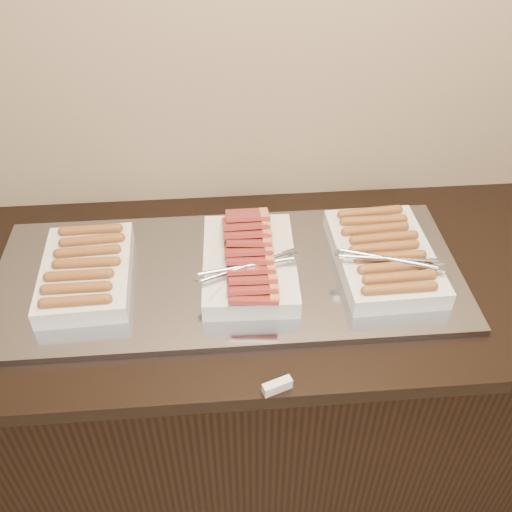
{
  "coord_description": "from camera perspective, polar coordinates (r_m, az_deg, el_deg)",
  "views": [
    {
      "loc": [
        -0.04,
        1.04,
        1.91
      ],
      "look_at": [
        0.04,
        2.13,
        0.97
      ],
      "focal_mm": 40.0,
      "sensor_mm": 36.0,
      "label": 1
    }
  ],
  "objects": [
    {
      "name": "counter",
      "position": [
        1.82,
        -1.39,
        -12.48
      ],
      "size": [
        2.06,
        0.76,
        0.9
      ],
      "color": "black",
      "rests_on": "ground"
    },
    {
      "name": "warming_tray",
      "position": [
        1.48,
        -2.79,
        -1.9
      ],
      "size": [
        1.2,
        0.5,
        0.02
      ],
      "primitive_type": "cube",
      "color": "#9799A5",
      "rests_on": "counter"
    },
    {
      "name": "dish_left",
      "position": [
        1.49,
        -16.62,
        -1.44
      ],
      "size": [
        0.23,
        0.33,
        0.07
      ],
      "rotation": [
        0.0,
        0.0,
        0.04
      ],
      "color": "silver",
      "rests_on": "warming_tray"
    },
    {
      "name": "dish_center",
      "position": [
        1.45,
        -0.7,
        -0.58
      ],
      "size": [
        0.27,
        0.37,
        0.1
      ],
      "rotation": [
        0.0,
        0.0,
        -0.04
      ],
      "color": "silver",
      "rests_on": "warming_tray"
    },
    {
      "name": "dish_right",
      "position": [
        1.51,
        12.67,
        0.09
      ],
      "size": [
        0.27,
        0.37,
        0.08
      ],
      "rotation": [
        0.0,
        0.0,
        0.03
      ],
      "color": "silver",
      "rests_on": "warming_tray"
    },
    {
      "name": "label_holder",
      "position": [
        1.24,
        2.14,
        -12.87
      ],
      "size": [
        0.07,
        0.04,
        0.03
      ],
      "primitive_type": "cube",
      "rotation": [
        0.0,
        0.0,
        0.35
      ],
      "color": "silver",
      "rests_on": "counter"
    }
  ]
}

